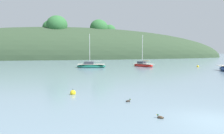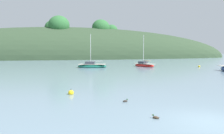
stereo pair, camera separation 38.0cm
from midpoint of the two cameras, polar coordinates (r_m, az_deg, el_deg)
The scene contains 8 objects.
ground_plane at distance 11.99m, azimuth 24.54°, elevation -12.73°, with size 400.00×400.00×0.00m, color slate.
far_shoreline_hill at distance 98.01m, azimuth -10.33°, elevation 2.30°, with size 150.00×36.00×30.86m.
sailboat_orange_cutter at distance 47.49m, azimuth 7.80°, elevation 0.52°, with size 3.84×5.52×6.88m.
sailboat_teal_outer at distance 44.46m, azimuth -5.70°, elevation 0.30°, with size 6.13×3.44×6.93m.
mooring_buoy_channel at distance 17.67m, azimuth -10.68°, elevation -6.59°, with size 0.44×0.44×0.54m.
mooring_buoy_inner at distance 49.42m, azimuth 21.08°, elevation 0.16°, with size 0.44×0.44×0.54m.
duck_trailing at distance 11.67m, azimuth 11.45°, elevation -12.63°, with size 0.35×0.38×0.24m.
duck_straggler at distance 14.97m, azimuth 3.49°, elevation -8.76°, with size 0.42×0.26×0.24m.
Camera 1 is at (-7.51, -8.80, 3.43)m, focal length 35.38 mm.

